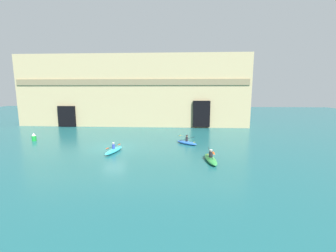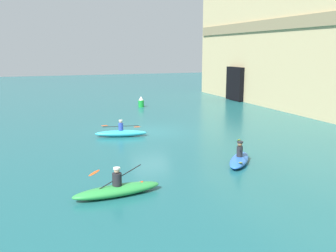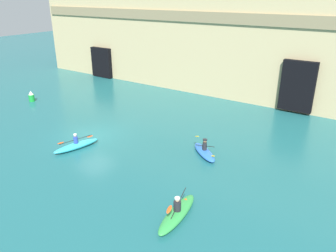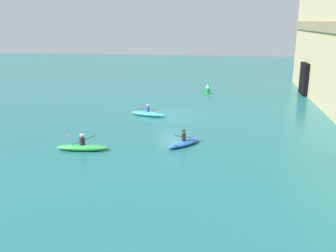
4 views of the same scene
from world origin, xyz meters
name	(u,v)px [view 4 (image 4 of 4)]	position (x,y,z in m)	size (l,w,h in m)	color
ground_plane	(173,115)	(0.00, 0.00, 0.00)	(120.00, 120.00, 0.00)	#1E6066
kayak_green	(82,147)	(10.20, -4.48, 0.24)	(1.16, 3.44, 1.13)	green
kayak_cyan	(148,114)	(0.68, -2.16, 0.23)	(1.43, 3.30, 1.05)	#33B2C6
kayak_blue	(184,143)	(8.22, 1.88, 0.22)	(2.67, 2.40, 1.09)	blue
marker_buoy	(207,89)	(-10.84, 2.42, 0.48)	(0.53, 0.53, 1.02)	green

